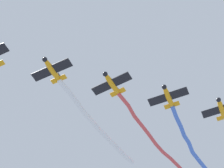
# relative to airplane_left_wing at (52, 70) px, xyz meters

# --- Properties ---
(airplane_left_wing) EXTENTS (6.02, 7.84, 1.94)m
(airplane_left_wing) POSITION_rel_airplane_left_wing_xyz_m (0.00, 0.00, 0.00)
(airplane_left_wing) COLOR orange
(smoke_trail_left_wing) EXTENTS (23.92, 4.78, 2.86)m
(smoke_trail_left_wing) POSITION_rel_airplane_left_wing_xyz_m (-14.01, -3.25, -0.83)
(smoke_trail_left_wing) COLOR white
(airplane_right_wing) EXTENTS (6.02, 7.87, 1.94)m
(airplane_right_wing) POSITION_rel_airplane_left_wing_xyz_m (-9.78, 5.25, 0.25)
(airplane_right_wing) COLOR orange
(smoke_trail_right_wing) EXTENTS (29.69, 5.61, 1.50)m
(smoke_trail_right_wing) POSITION_rel_airplane_left_wing_xyz_m (-26.83, 1.54, -0.15)
(smoke_trail_right_wing) COLOR #DB4C4C
(airplane_slot) EXTENTS (6.01, 7.78, 1.94)m
(airplane_slot) POSITION_rel_airplane_left_wing_xyz_m (-19.57, 10.52, 0.50)
(airplane_slot) COLOR orange
(smoke_trail_slot) EXTENTS (19.63, 6.47, 3.42)m
(smoke_trail_slot) POSITION_rel_airplane_left_wing_xyz_m (-31.39, 6.25, -0.63)
(smoke_trail_slot) COLOR #4C75DB
(airplane_trail) EXTENTS (6.01, 7.79, 1.94)m
(airplane_trail) POSITION_rel_airplane_left_wing_xyz_m (-29.35, 15.77, 0.75)
(airplane_trail) COLOR orange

